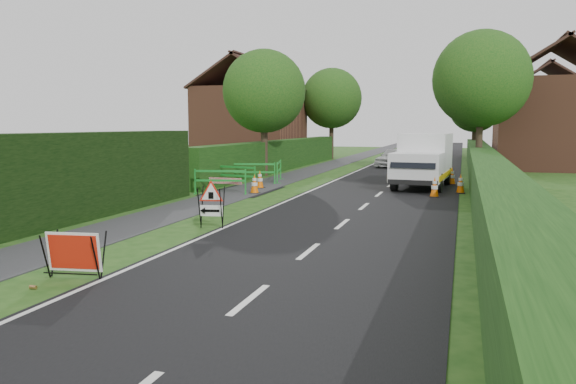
# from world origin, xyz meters

# --- Properties ---
(ground) EXTENTS (120.00, 120.00, 0.00)m
(ground) POSITION_xyz_m (0.00, 0.00, 0.00)
(ground) COLOR #1D4614
(ground) RESTS_ON ground
(road_surface) EXTENTS (6.00, 90.00, 0.02)m
(road_surface) POSITION_xyz_m (2.50, 35.00, 0.00)
(road_surface) COLOR black
(road_surface) RESTS_ON ground
(footpath) EXTENTS (2.00, 90.00, 0.02)m
(footpath) POSITION_xyz_m (-3.00, 35.00, 0.01)
(footpath) COLOR #2D2D30
(footpath) RESTS_ON ground
(hedge_west_far) EXTENTS (1.00, 24.00, 1.80)m
(hedge_west_far) POSITION_xyz_m (-5.00, 22.00, 0.00)
(hedge_west_far) COLOR #14380F
(hedge_west_far) RESTS_ON ground
(hedge_east) EXTENTS (1.20, 50.00, 1.50)m
(hedge_east) POSITION_xyz_m (6.50, 16.00, 0.00)
(hedge_east) COLOR #14380F
(hedge_east) RESTS_ON ground
(house_west) EXTENTS (7.50, 7.40, 7.88)m
(house_west) POSITION_xyz_m (-10.00, 30.00, 2.90)
(house_west) COLOR brown
(house_west) RESTS_ON ground
(house_east_a) EXTENTS (7.50, 7.40, 7.88)m
(house_east_a) POSITION_xyz_m (11.00, 28.00, 2.90)
(house_east_a) COLOR brown
(house_east_a) RESTS_ON ground
(house_east_b) EXTENTS (7.50, 7.40, 7.88)m
(house_east_b) POSITION_xyz_m (12.00, 42.00, 2.90)
(house_east_b) COLOR brown
(house_east_b) RESTS_ON ground
(tree_nw) EXTENTS (4.40, 4.40, 6.70)m
(tree_nw) POSITION_xyz_m (-4.60, 18.00, 4.48)
(tree_nw) COLOR #2D2116
(tree_nw) RESTS_ON ground
(tree_ne) EXTENTS (5.20, 5.20, 7.79)m
(tree_ne) POSITION_xyz_m (6.40, 22.00, 5.17)
(tree_ne) COLOR #2D2116
(tree_ne) RESTS_ON ground
(tree_fw) EXTENTS (4.80, 4.80, 7.24)m
(tree_fw) POSITION_xyz_m (-4.60, 34.00, 4.83)
(tree_fw) COLOR #2D2116
(tree_fw) RESTS_ON ground
(tree_fe) EXTENTS (4.20, 4.20, 6.33)m
(tree_fe) POSITION_xyz_m (6.40, 38.00, 4.22)
(tree_fe) COLOR #2D2116
(tree_fe) RESTS_ON ground
(red_rect_sign) EXTENTS (1.05, 0.73, 0.83)m
(red_rect_sign) POSITION_xyz_m (-0.88, -2.29, 0.48)
(red_rect_sign) COLOR black
(red_rect_sign) RESTS_ON ground
(triangle_sign) EXTENTS (0.86, 0.86, 1.08)m
(triangle_sign) POSITION_xyz_m (-0.68, 2.86, 0.75)
(triangle_sign) COLOR black
(triangle_sign) RESTS_ON ground
(works_van) EXTENTS (2.40, 5.26, 2.33)m
(works_van) POSITION_xyz_m (3.95, 14.63, 1.24)
(works_van) COLOR silver
(works_van) RESTS_ON ground
(traffic_cone_0) EXTENTS (0.38, 0.38, 0.79)m
(traffic_cone_0) POSITION_xyz_m (4.61, 11.32, 0.39)
(traffic_cone_0) COLOR black
(traffic_cone_0) RESTS_ON ground
(traffic_cone_1) EXTENTS (0.38, 0.38, 0.79)m
(traffic_cone_1) POSITION_xyz_m (5.54, 12.89, 0.39)
(traffic_cone_1) COLOR black
(traffic_cone_1) RESTS_ON ground
(traffic_cone_2) EXTENTS (0.38, 0.38, 0.79)m
(traffic_cone_2) POSITION_xyz_m (5.14, 16.20, 0.39)
(traffic_cone_2) COLOR black
(traffic_cone_2) RESTS_ON ground
(traffic_cone_3) EXTENTS (0.38, 0.38, 0.79)m
(traffic_cone_3) POSITION_xyz_m (-2.29, 10.39, 0.39)
(traffic_cone_3) COLOR black
(traffic_cone_3) RESTS_ON ground
(traffic_cone_4) EXTENTS (0.38, 0.38, 0.79)m
(traffic_cone_4) POSITION_xyz_m (-2.72, 12.18, 0.39)
(traffic_cone_4) COLOR black
(traffic_cone_4) RESTS_ON ground
(ped_barrier_0) EXTENTS (2.09, 0.80, 1.00)m
(ped_barrier_0) POSITION_xyz_m (-3.47, 9.70, 0.63)
(ped_barrier_0) COLOR #198A29
(ped_barrier_0) RESTS_ON ground
(ped_barrier_1) EXTENTS (2.08, 0.86, 1.00)m
(ped_barrier_1) POSITION_xyz_m (-3.71, 11.85, 0.63)
(ped_barrier_1) COLOR #198A29
(ped_barrier_1) RESTS_ON ground
(ped_barrier_2) EXTENTS (2.08, 0.85, 1.00)m
(ped_barrier_2) POSITION_xyz_m (-3.65, 13.79, 0.63)
(ped_barrier_2) COLOR #198A29
(ped_barrier_2) RESTS_ON ground
(ped_barrier_3) EXTENTS (0.82, 2.08, 1.00)m
(ped_barrier_3) POSITION_xyz_m (-2.84, 15.16, 0.63)
(ped_barrier_3) COLOR #198A29
(ped_barrier_3) RESTS_ON ground
(redwhite_plank) EXTENTS (1.50, 0.18, 0.25)m
(redwhite_plank) POSITION_xyz_m (-3.63, 10.57, 0.00)
(redwhite_plank) COLOR red
(redwhite_plank) RESTS_ON ground
(litter_can) EXTENTS (0.12, 0.07, 0.07)m
(litter_can) POSITION_xyz_m (-1.15, -3.00, 0.00)
(litter_can) COLOR #BF7F4C
(litter_can) RESTS_ON ground
(hatchback_car) EXTENTS (2.37, 3.94, 1.26)m
(hatchback_car) POSITION_xyz_m (1.33, 26.30, 0.63)
(hatchback_car) COLOR silver
(hatchback_car) RESTS_ON ground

